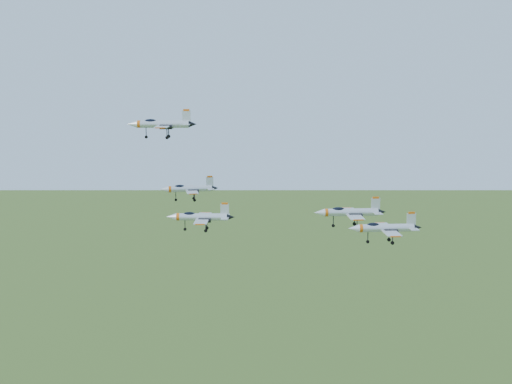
{
  "coord_description": "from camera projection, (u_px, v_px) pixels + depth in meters",
  "views": [
    {
      "loc": [
        3.61,
        -128.8,
        165.93
      ],
      "look_at": [
        1.32,
        -0.93,
        144.06
      ],
      "focal_mm": 50.0,
      "sensor_mm": 36.0,
      "label": 1
    }
  ],
  "objects": [
    {
      "name": "jet_left_high",
      "position": [
        188.0,
        189.0,
        135.73
      ],
      "size": [
        11.23,
        9.42,
        3.01
      ],
      "rotation": [
        0.0,
        0.0,
        0.19
      ],
      "color": "silver"
    },
    {
      "name": "jet_right_high",
      "position": [
        200.0,
        217.0,
        118.24
      ],
      "size": [
        11.44,
        9.38,
        3.07
      ],
      "rotation": [
        0.0,
        0.0,
        -0.01
      ],
      "color": "silver"
    },
    {
      "name": "jet_right_low",
      "position": [
        384.0,
        228.0,
        118.03
      ],
      "size": [
        12.51,
        10.37,
        3.34
      ],
      "rotation": [
        0.0,
        0.0,
        0.09
      ],
      "color": "silver"
    },
    {
      "name": "jet_lead",
      "position": [
        161.0,
        124.0,
        140.08
      ],
      "size": [
        13.78,
        11.31,
        3.7
      ],
      "rotation": [
        0.0,
        0.0,
        0.01
      ],
      "color": "silver"
    },
    {
      "name": "jet_left_low",
      "position": [
        349.0,
        212.0,
        136.53
      ],
      "size": [
        14.04,
        11.63,
        3.75
      ],
      "rotation": [
        0.0,
        0.0,
        0.08
      ],
      "color": "silver"
    }
  ]
}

